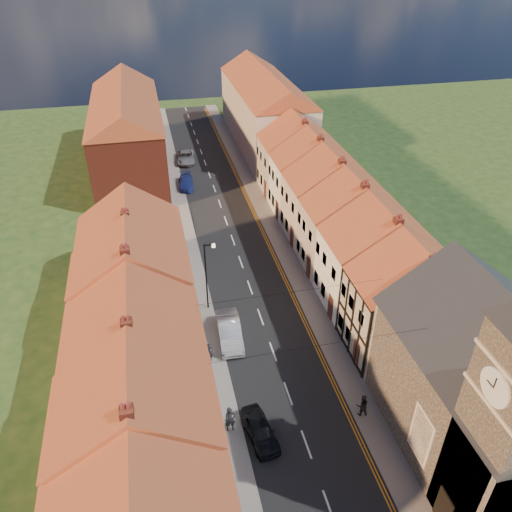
% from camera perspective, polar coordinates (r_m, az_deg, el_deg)
% --- Properties ---
extents(road, '(7.00, 90.00, 0.02)m').
position_cam_1_polar(road, '(49.43, -2.66, 1.83)').
color(road, black).
rests_on(road, ground).
extents(pavement_left, '(1.80, 90.00, 0.12)m').
position_cam_1_polar(pavement_left, '(48.97, -7.72, 1.28)').
color(pavement_left, gray).
rests_on(pavement_left, ground).
extents(pavement_right, '(1.80, 90.00, 0.12)m').
position_cam_1_polar(pavement_right, '(50.22, 2.29, 2.46)').
color(pavement_right, gray).
rests_on(pavement_right, ground).
extents(church, '(11.25, 14.25, 15.20)m').
position_cam_1_polar(church, '(29.81, 25.99, -12.92)').
color(church, '#2C231F').
rests_on(church, ground).
extents(cottage_r_tudor, '(8.30, 5.20, 9.00)m').
position_cam_1_polar(cottage_r_tudor, '(36.21, 17.03, -4.49)').
color(cottage_r_tudor, '#B9AA9B').
rests_on(cottage_r_tudor, ground).
extents(cottage_r_white_near, '(8.30, 6.00, 9.00)m').
position_cam_1_polar(cottage_r_white_near, '(40.04, 13.59, 0.09)').
color(cottage_r_white_near, white).
rests_on(cottage_r_white_near, ground).
extents(cottage_r_cream_mid, '(8.30, 5.20, 9.00)m').
position_cam_1_polar(cottage_r_cream_mid, '(44.19, 10.74, 3.84)').
color(cottage_r_cream_mid, '#B9AA9B').
rests_on(cottage_r_cream_mid, ground).
extents(cottage_r_pink, '(8.30, 6.00, 9.00)m').
position_cam_1_polar(cottage_r_pink, '(48.59, 8.37, 6.92)').
color(cottage_r_pink, tan).
rests_on(cottage_r_pink, ground).
extents(cottage_r_white_far, '(8.30, 5.20, 9.00)m').
position_cam_1_polar(cottage_r_white_far, '(53.17, 6.38, 9.47)').
color(cottage_r_white_far, white).
rests_on(cottage_r_white_far, ground).
extents(cottage_r_cream_far, '(8.30, 6.00, 9.00)m').
position_cam_1_polar(cottage_r_cream_far, '(57.89, 4.69, 11.59)').
color(cottage_r_cream_far, '#B9AA9B').
rests_on(cottage_r_cream_far, ground).
extents(cottage_l_cream, '(8.30, 6.30, 9.10)m').
position_cam_1_polar(cottage_l_cream, '(27.40, -13.28, -18.90)').
color(cottage_l_cream, '#B9AA9B').
rests_on(cottage_l_cream, ground).
extents(cottage_l_white, '(8.30, 6.90, 8.80)m').
position_cam_1_polar(cottage_l_white, '(31.90, -13.57, -10.06)').
color(cottage_l_white, white).
rests_on(cottage_l_white, ground).
extents(cottage_l_brick_mid, '(8.30, 5.70, 9.10)m').
position_cam_1_polar(cottage_l_brick_mid, '(36.54, -13.83, -3.41)').
color(cottage_l_brick_mid, tan).
rests_on(cottage_l_brick_mid, ground).
extents(cottage_l_pink, '(8.30, 6.30, 8.80)m').
position_cam_1_polar(cottage_l_pink, '(41.46, -13.96, 1.11)').
color(cottage_l_pink, tan).
rests_on(cottage_l_pink, ground).
extents(block_right_far, '(8.30, 24.20, 10.50)m').
position_cam_1_polar(block_right_far, '(71.56, 1.05, 16.66)').
color(block_right_far, '#B9AA9B').
rests_on(block_right_far, ground).
extents(block_left_far, '(8.30, 24.20, 10.50)m').
position_cam_1_polar(block_left_far, '(64.94, -14.49, 13.88)').
color(block_left_far, maroon).
rests_on(block_left_far, ground).
extents(lamppost, '(0.88, 0.15, 6.00)m').
position_cam_1_polar(lamppost, '(38.77, -5.62, -1.90)').
color(lamppost, black).
rests_on(lamppost, pavement_left).
extents(car_near, '(2.04, 3.89, 1.26)m').
position_cam_1_polar(car_near, '(31.67, 0.45, -19.29)').
color(car_near, black).
rests_on(car_near, ground).
extents(car_mid, '(1.87, 4.77, 1.55)m').
position_cam_1_polar(car_mid, '(37.51, -3.05, -8.58)').
color(car_mid, '#A3A5AB').
rests_on(car_mid, ground).
extents(car_far, '(2.02, 4.27, 1.20)m').
position_cam_1_polar(car_far, '(60.38, -8.00, 8.32)').
color(car_far, navy).
rests_on(car_far, ground).
extents(car_distant, '(2.69, 5.01, 1.34)m').
position_cam_1_polar(car_distant, '(67.53, -8.04, 11.14)').
color(car_distant, gray).
rests_on(car_distant, ground).
extents(pedestrian_left, '(0.69, 0.48, 1.84)m').
position_cam_1_polar(pedestrian_left, '(31.68, -2.98, -18.14)').
color(pedestrian_left, black).
rests_on(pedestrian_left, pavement_left).
extents(pedestrian_right, '(0.85, 0.70, 1.62)m').
position_cam_1_polar(pedestrian_right, '(33.13, 12.04, -16.34)').
color(pedestrian_right, black).
rests_on(pedestrian_right, pavement_right).
extents(pedestrian_left_b, '(0.60, 0.45, 1.51)m').
position_cam_1_polar(pedestrian_left_b, '(35.83, -5.37, -10.95)').
color(pedestrian_left_b, black).
rests_on(pedestrian_left_b, pavement_left).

